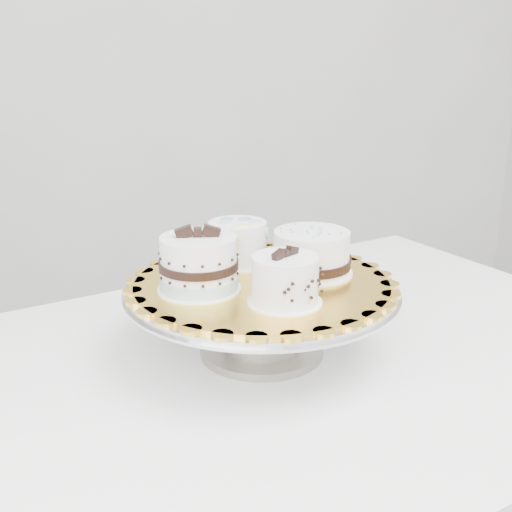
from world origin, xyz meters
name	(u,v)px	position (x,y,z in m)	size (l,w,h in m)	color
table	(288,400)	(-0.13, 0.26, 0.67)	(1.29, 0.96, 0.75)	white
cake_stand	(262,306)	(-0.16, 0.28, 0.83)	(0.41, 0.41, 0.11)	gray
cake_board	(262,283)	(-0.16, 0.28, 0.86)	(0.38, 0.38, 0.01)	gold
cake_swirl	(285,281)	(-0.17, 0.19, 0.90)	(0.12, 0.12, 0.08)	white
cake_banded	(199,266)	(-0.26, 0.28, 0.90)	(0.14, 0.14, 0.10)	white
cake_dots	(238,242)	(-0.16, 0.37, 0.90)	(0.12, 0.12, 0.07)	white
cake_ribbon	(312,254)	(-0.07, 0.28, 0.90)	(0.14, 0.13, 0.07)	white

